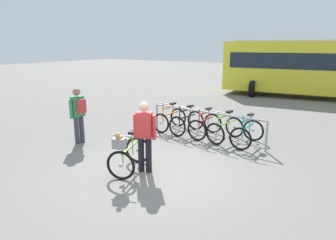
{
  "coord_description": "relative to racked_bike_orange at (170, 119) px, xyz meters",
  "views": [
    {
      "loc": [
        3.8,
        -5.27,
        2.86
      ],
      "look_at": [
        -0.27,
        1.0,
        1.0
      ],
      "focal_mm": 32.68,
      "sensor_mm": 36.0,
      "label": 1
    }
  ],
  "objects": [
    {
      "name": "racked_bike_red",
      "position": [
        1.4,
        -0.11,
        0.0
      ],
      "size": [
        0.72,
        1.15,
        0.98
      ],
      "color": "black",
      "rests_on": "ground"
    },
    {
      "name": "bus_distant",
      "position": [
        3.33,
        9.76,
        1.37
      ],
      "size": [
        10.2,
        4.06,
        3.08
      ],
      "color": "yellow",
      "rests_on": "ground"
    },
    {
      "name": "racked_bike_lime",
      "position": [
        2.09,
        -0.17,
        0.0
      ],
      "size": [
        0.86,
        1.21,
        0.97
      ],
      "color": "black",
      "rests_on": "ground"
    },
    {
      "name": "ground_plane",
      "position": [
        1.67,
        -3.28,
        -0.37
      ],
      "size": [
        80.0,
        80.0,
        0.0
      ],
      "primitive_type": "plane",
      "color": "slate"
    },
    {
      "name": "pedestrian_with_backpack",
      "position": [
        -1.43,
        -2.69,
        0.57
      ],
      "size": [
        0.35,
        0.53,
        1.64
      ],
      "color": "#383842",
      "rests_on": "ground"
    },
    {
      "name": "person_with_featured_bike",
      "position": [
        1.45,
        -3.32,
        0.54
      ],
      "size": [
        0.51,
        0.3,
        1.64
      ],
      "color": "black",
      "rests_on": "ground"
    },
    {
      "name": "bike_rack_rail",
      "position": [
        1.49,
        -0.3,
        0.32
      ],
      "size": [
        3.9,
        0.37,
        0.88
      ],
      "color": "#99999E",
      "rests_on": "ground"
    },
    {
      "name": "racked_bike_black",
      "position": [
        0.7,
        -0.06,
        -0.0
      ],
      "size": [
        0.78,
        1.18,
        0.98
      ],
      "color": "black",
      "rests_on": "ground"
    },
    {
      "name": "racked_bike_teal",
      "position": [
        2.79,
        -0.22,
        -0.0
      ],
      "size": [
        0.7,
        1.12,
        0.97
      ],
      "color": "black",
      "rests_on": "ground"
    },
    {
      "name": "featured_bicycle",
      "position": [
        1.17,
        -3.59,
        0.12
      ],
      "size": [
        0.95,
        1.25,
        1.09
      ],
      "color": "black",
      "rests_on": "ground"
    },
    {
      "name": "racked_bike_orange",
      "position": [
        0.0,
        0.0,
        0.0
      ],
      "size": [
        0.71,
        1.13,
        0.97
      ],
      "color": "black",
      "rests_on": "ground"
    }
  ]
}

